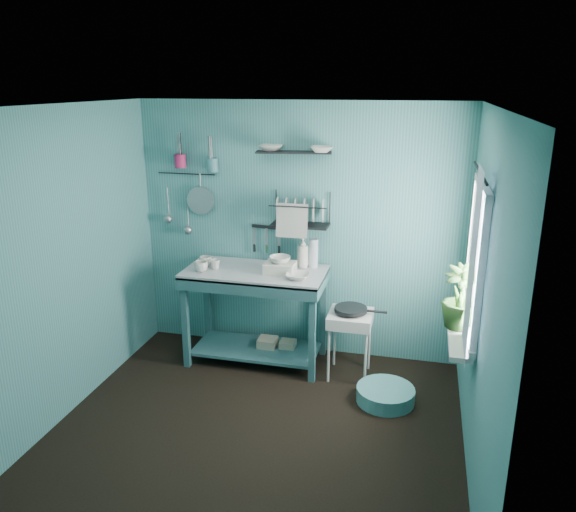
% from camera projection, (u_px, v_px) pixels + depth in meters
% --- Properties ---
extents(floor, '(3.20, 3.20, 0.00)m').
position_uv_depth(floor, '(257.00, 429.00, 4.48)').
color(floor, black).
rests_on(floor, ground).
extents(ceiling, '(3.20, 3.20, 0.00)m').
position_uv_depth(ceiling, '(251.00, 106.00, 3.74)').
color(ceiling, silver).
rests_on(ceiling, ground).
extents(wall_back, '(3.20, 0.00, 3.20)m').
position_uv_depth(wall_back, '(299.00, 232.00, 5.50)').
color(wall_back, teal).
rests_on(wall_back, ground).
extents(wall_front, '(3.20, 0.00, 3.20)m').
position_uv_depth(wall_front, '(163.00, 385.00, 2.72)').
color(wall_front, teal).
rests_on(wall_front, ground).
extents(wall_left, '(0.00, 3.00, 3.00)m').
position_uv_depth(wall_left, '(62.00, 266.00, 4.47)').
color(wall_left, teal).
rests_on(wall_left, ground).
extents(wall_right, '(0.00, 3.00, 3.00)m').
position_uv_depth(wall_right, '(483.00, 302.00, 3.75)').
color(wall_right, teal).
rests_on(wall_right, ground).
extents(work_counter, '(1.40, 0.80, 0.95)m').
position_uv_depth(work_counter, '(256.00, 316.00, 5.47)').
color(work_counter, '#2D585E').
rests_on(work_counter, floor).
extents(mug_left, '(0.12, 0.12, 0.10)m').
position_uv_depth(mug_left, '(201.00, 267.00, 5.28)').
color(mug_left, silver).
rests_on(mug_left, work_counter).
extents(mug_mid, '(0.14, 0.14, 0.09)m').
position_uv_depth(mug_mid, '(215.00, 264.00, 5.35)').
color(mug_mid, silver).
rests_on(mug_mid, work_counter).
extents(mug_right, '(0.17, 0.17, 0.10)m').
position_uv_depth(mug_right, '(206.00, 261.00, 5.43)').
color(mug_right, silver).
rests_on(mug_right, work_counter).
extents(wash_tub, '(0.28, 0.22, 0.10)m').
position_uv_depth(wash_tub, '(280.00, 268.00, 5.24)').
color(wash_tub, beige).
rests_on(wash_tub, work_counter).
extents(tub_bowl, '(0.20, 0.19, 0.06)m').
position_uv_depth(tub_bowl, '(280.00, 260.00, 5.22)').
color(tub_bowl, silver).
rests_on(tub_bowl, wash_tub).
extents(soap_bottle, '(0.12, 0.12, 0.30)m').
position_uv_depth(soap_bottle, '(303.00, 252.00, 5.38)').
color(soap_bottle, beige).
rests_on(soap_bottle, work_counter).
extents(water_bottle, '(0.09, 0.09, 0.28)m').
position_uv_depth(water_bottle, '(313.00, 253.00, 5.38)').
color(water_bottle, silver).
rests_on(water_bottle, work_counter).
extents(counter_bowl, '(0.22, 0.22, 0.05)m').
position_uv_depth(counter_bowl, '(298.00, 276.00, 5.08)').
color(counter_bowl, silver).
rests_on(counter_bowl, work_counter).
extents(hotplate_stand, '(0.46, 0.46, 0.63)m').
position_uv_depth(hotplate_stand, '(349.00, 344.00, 5.23)').
color(hotplate_stand, silver).
rests_on(hotplate_stand, floor).
extents(frying_pan, '(0.30, 0.30, 0.03)m').
position_uv_depth(frying_pan, '(351.00, 309.00, 5.12)').
color(frying_pan, black).
rests_on(frying_pan, hotplate_stand).
extents(knife_strip, '(0.32, 0.06, 0.03)m').
position_uv_depth(knife_strip, '(267.00, 227.00, 5.54)').
color(knife_strip, black).
rests_on(knife_strip, wall_back).
extents(dish_rack, '(0.57, 0.30, 0.32)m').
position_uv_depth(dish_rack, '(300.00, 210.00, 5.30)').
color(dish_rack, black).
rests_on(dish_rack, wall_back).
extents(upper_shelf, '(0.72, 0.29, 0.01)m').
position_uv_depth(upper_shelf, '(294.00, 152.00, 5.18)').
color(upper_shelf, black).
rests_on(upper_shelf, wall_back).
extents(shelf_bowl_left, '(0.23, 0.23, 0.05)m').
position_uv_depth(shelf_bowl_left, '(271.00, 154.00, 5.24)').
color(shelf_bowl_left, silver).
rests_on(shelf_bowl_left, upper_shelf).
extents(shelf_bowl_right, '(0.24, 0.24, 0.05)m').
position_uv_depth(shelf_bowl_right, '(321.00, 149.00, 5.11)').
color(shelf_bowl_right, silver).
rests_on(shelf_bowl_right, upper_shelf).
extents(utensil_cup_magenta, '(0.11, 0.11, 0.13)m').
position_uv_depth(utensil_cup_magenta, '(180.00, 161.00, 5.50)').
color(utensil_cup_magenta, '#B52155').
rests_on(utensil_cup_magenta, wall_back).
extents(utensil_cup_teal, '(0.11, 0.11, 0.13)m').
position_uv_depth(utensil_cup_teal, '(212.00, 165.00, 5.43)').
color(utensil_cup_teal, teal).
rests_on(utensil_cup_teal, wall_back).
extents(colander, '(0.28, 0.03, 0.28)m').
position_uv_depth(colander, '(201.00, 201.00, 5.60)').
color(colander, '#96999D').
rests_on(colander, wall_back).
extents(ladle_outer, '(0.01, 0.01, 0.30)m').
position_uv_depth(ladle_outer, '(168.00, 202.00, 5.70)').
color(ladle_outer, '#96999D').
rests_on(ladle_outer, wall_back).
extents(ladle_inner, '(0.01, 0.01, 0.30)m').
position_uv_depth(ladle_inner, '(188.00, 213.00, 5.69)').
color(ladle_inner, '#96999D').
rests_on(ladle_inner, wall_back).
extents(hook_rail, '(0.60, 0.01, 0.01)m').
position_uv_depth(hook_rail, '(186.00, 174.00, 5.58)').
color(hook_rail, black).
rests_on(hook_rail, wall_back).
extents(window_glass, '(0.00, 1.10, 1.10)m').
position_uv_depth(window_glass, '(478.00, 260.00, 4.13)').
color(window_glass, white).
rests_on(window_glass, wall_right).
extents(windowsill, '(0.16, 0.95, 0.04)m').
position_uv_depth(windowsill, '(458.00, 332.00, 4.32)').
color(windowsill, silver).
rests_on(windowsill, wall_right).
extents(curtain, '(0.00, 1.35, 1.35)m').
position_uv_depth(curtain, '(472.00, 266.00, 3.85)').
color(curtain, silver).
rests_on(curtain, wall_right).
extents(curtain_rod, '(0.02, 1.05, 0.02)m').
position_uv_depth(curtain_rod, '(480.00, 172.00, 3.94)').
color(curtain_rod, black).
rests_on(curtain_rod, wall_right).
extents(potted_plant, '(0.33, 0.33, 0.50)m').
position_uv_depth(potted_plant, '(460.00, 297.00, 4.29)').
color(potted_plant, '#305A24').
rests_on(potted_plant, windowsill).
extents(storage_tin_large, '(0.18, 0.18, 0.22)m').
position_uv_depth(storage_tin_large, '(268.00, 348.00, 5.60)').
color(storage_tin_large, gray).
rests_on(storage_tin_large, floor).
extents(storage_tin_small, '(0.15, 0.15, 0.20)m').
position_uv_depth(storage_tin_small, '(288.00, 350.00, 5.59)').
color(storage_tin_small, gray).
rests_on(storage_tin_small, floor).
extents(floor_basin, '(0.50, 0.50, 0.13)m').
position_uv_depth(floor_basin, '(385.00, 395.00, 4.86)').
color(floor_basin, teal).
rests_on(floor_basin, floor).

